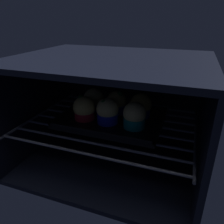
# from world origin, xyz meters

# --- Properties ---
(oven_cavity) EXTENTS (0.59, 0.47, 0.37)m
(oven_cavity) POSITION_xyz_m (0.00, 0.26, 0.17)
(oven_cavity) COLOR black
(oven_cavity) RESTS_ON ground
(oven_rack) EXTENTS (0.55, 0.42, 0.01)m
(oven_rack) POSITION_xyz_m (0.00, 0.22, 0.14)
(oven_rack) COLOR #444756
(oven_rack) RESTS_ON oven_cavity
(baking_tray) EXTENTS (0.34, 0.25, 0.02)m
(baking_tray) POSITION_xyz_m (0.00, 0.23, 0.15)
(baking_tray) COLOR black
(baking_tray) RESTS_ON oven_rack
(muffin_row0_col0) EXTENTS (0.07, 0.07, 0.08)m
(muffin_row0_col0) POSITION_xyz_m (-0.08, 0.19, 0.19)
(muffin_row0_col0) COLOR red
(muffin_row0_col0) RESTS_ON baking_tray
(muffin_row0_col1) EXTENTS (0.07, 0.07, 0.08)m
(muffin_row0_col1) POSITION_xyz_m (0.00, 0.19, 0.19)
(muffin_row0_col1) COLOR #1928B7
(muffin_row0_col1) RESTS_ON baking_tray
(muffin_row0_col2) EXTENTS (0.07, 0.07, 0.08)m
(muffin_row0_col2) POSITION_xyz_m (0.09, 0.19, 0.19)
(muffin_row0_col2) COLOR #0C8C84
(muffin_row0_col2) RESTS_ON baking_tray
(muffin_row1_col0) EXTENTS (0.07, 0.07, 0.08)m
(muffin_row1_col0) POSITION_xyz_m (-0.09, 0.28, 0.19)
(muffin_row1_col0) COLOR #1928B7
(muffin_row1_col0) RESTS_ON baking_tray
(muffin_row1_col1) EXTENTS (0.07, 0.07, 0.08)m
(muffin_row1_col1) POSITION_xyz_m (0.00, 0.28, 0.19)
(muffin_row1_col1) COLOR #1928B7
(muffin_row1_col1) RESTS_ON baking_tray
(muffin_row1_col2) EXTENTS (0.07, 0.07, 0.08)m
(muffin_row1_col2) POSITION_xyz_m (0.09, 0.28, 0.19)
(muffin_row1_col2) COLOR #1928B7
(muffin_row1_col2) RESTS_ON baking_tray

